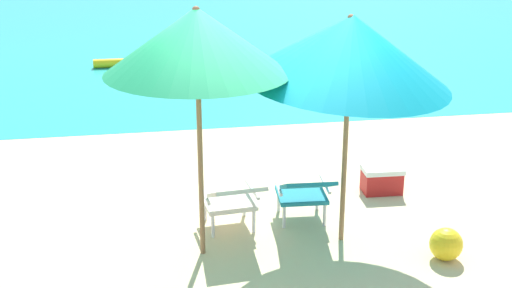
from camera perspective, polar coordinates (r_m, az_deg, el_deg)
ground_plane at (r=11.05m, az=-2.89°, el=2.09°), size 40.00×40.00×0.00m
ocean_band at (r=19.31m, az=-6.01°, el=9.74°), size 40.00×18.00×0.01m
swim_buoy at (r=14.61m, az=-10.09°, el=6.64°), size 1.60×0.18×0.18m
lounge_chair_left at (r=7.20m, az=-1.95°, el=-4.47°), size 0.62×0.92×0.68m
lounge_chair_right at (r=7.38m, az=4.01°, el=-3.87°), size 0.59×0.90×0.68m
beach_umbrella_left at (r=6.27m, az=-4.89°, el=8.45°), size 2.25×2.25×2.45m
beach_umbrella_right at (r=6.62m, az=7.72°, el=7.74°), size 2.85×2.84×2.40m
beach_ball at (r=7.05m, az=15.37°, el=-7.95°), size 0.32×0.32×0.32m
cooler_box at (r=8.41m, az=10.31°, el=-2.87°), size 0.48×0.34×0.32m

